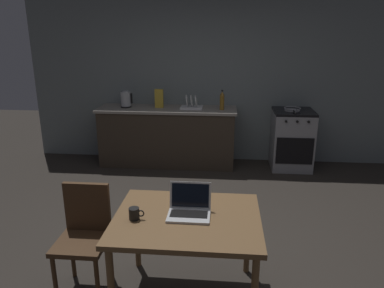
{
  "coord_description": "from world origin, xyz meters",
  "views": [
    {
      "loc": [
        0.25,
        -3.27,
        2.07
      ],
      "look_at": [
        -0.1,
        0.62,
        0.85
      ],
      "focal_mm": 34.12,
      "sensor_mm": 36.0,
      "label": 1
    }
  ],
  "objects": [
    {
      "name": "chair",
      "position": [
        -0.86,
        -0.74,
        0.51
      ],
      "size": [
        0.4,
        0.4,
        0.89
      ],
      "rotation": [
        0.0,
        0.0,
        -0.13
      ],
      "color": "#4C331E",
      "rests_on": "ground_plane"
    },
    {
      "name": "stove_oven",
      "position": [
        1.31,
        2.26,
        0.46
      ],
      "size": [
        0.6,
        0.62,
        0.92
      ],
      "color": "gray",
      "rests_on": "ground_plane"
    },
    {
      "name": "frying_pan",
      "position": [
        1.27,
        2.23,
        0.94
      ],
      "size": [
        0.25,
        0.42,
        0.05
      ],
      "color": "gray",
      "rests_on": "stove_oven"
    },
    {
      "name": "back_wall",
      "position": [
        0.3,
        2.61,
        1.39
      ],
      "size": [
        6.4,
        0.1,
        2.78
      ],
      "primitive_type": "cube",
      "color": "slate",
      "rests_on": "ground_plane"
    },
    {
      "name": "laptop",
      "position": [
        0.01,
        -0.79,
        0.78
      ],
      "size": [
        0.32,
        0.26,
        0.23
      ],
      "rotation": [
        0.0,
        0.0,
        0.16
      ],
      "color": "silver",
      "rests_on": "dining_table"
    },
    {
      "name": "electric_kettle",
      "position": [
        -1.29,
        2.26,
        1.04
      ],
      "size": [
        0.19,
        0.16,
        0.26
      ],
      "color": "black",
      "rests_on": "kitchen_counter"
    },
    {
      "name": "dining_table",
      "position": [
        -0.01,
        -0.83,
        0.66
      ],
      "size": [
        1.1,
        0.89,
        0.73
      ],
      "color": "brown",
      "rests_on": "ground_plane"
    },
    {
      "name": "dish_rack",
      "position": [
        -0.25,
        2.26,
        0.96
      ],
      "size": [
        0.34,
        0.26,
        0.21
      ],
      "color": "silver",
      "rests_on": "kitchen_counter"
    },
    {
      "name": "cereal_box",
      "position": [
        -0.76,
        2.28,
        1.06
      ],
      "size": [
        0.13,
        0.05,
        0.29
      ],
      "color": "gold",
      "rests_on": "kitchen_counter"
    },
    {
      "name": "ground_plane",
      "position": [
        0.0,
        0.0,
        0.0
      ],
      "size": [
        12.0,
        12.0,
        0.0
      ],
      "primitive_type": "plane",
      "color": "#2D2823"
    },
    {
      "name": "kitchen_counter",
      "position": [
        -0.64,
        2.26,
        0.46
      ],
      "size": [
        2.16,
        0.64,
        0.92
      ],
      "color": "#382D23",
      "rests_on": "ground_plane"
    },
    {
      "name": "coffee_mug",
      "position": [
        -0.39,
        -0.9,
        0.78
      ],
      "size": [
        0.12,
        0.08,
        0.09
      ],
      "color": "black",
      "rests_on": "dining_table"
    },
    {
      "name": "bottle",
      "position": [
        0.21,
        2.21,
        1.06
      ],
      "size": [
        0.07,
        0.07,
        0.3
      ],
      "color": "#8C601E",
      "rests_on": "kitchen_counter"
    }
  ]
}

